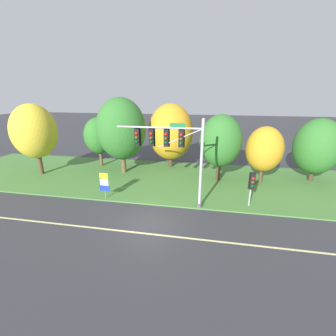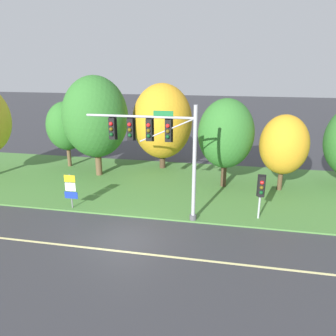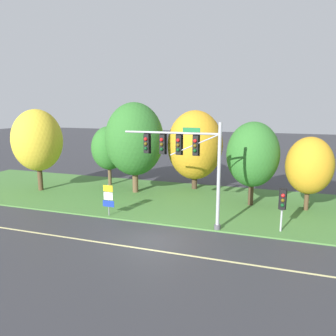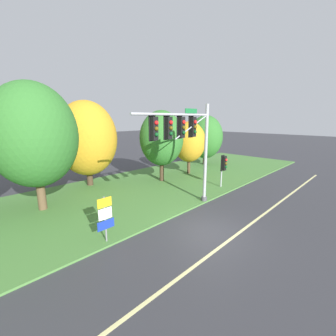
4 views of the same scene
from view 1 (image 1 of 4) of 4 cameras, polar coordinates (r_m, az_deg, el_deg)
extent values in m
plane|color=#333338|center=(15.82, -5.22, -13.72)|extent=(160.00, 160.00, 0.00)
cube|color=beige|center=(14.86, -6.48, -16.12)|extent=(36.00, 0.16, 0.01)
cube|color=#477A38|center=(23.01, 0.20, -2.78)|extent=(48.00, 11.50, 0.10)
cylinder|color=#9EA0A5|center=(16.36, 8.43, 0.64)|extent=(0.22, 0.22, 6.70)
cylinder|color=#4C4C51|center=(17.60, 7.93, -9.31)|extent=(0.40, 0.40, 0.30)
cylinder|color=#9EA0A5|center=(16.14, -2.36, 10.21)|extent=(6.21, 0.14, 0.14)
cylinder|color=#9EA0A5|center=(15.99, 3.15, 7.57)|extent=(3.14, 0.08, 1.47)
cube|color=black|center=(15.99, 3.40, 7.46)|extent=(0.34, 0.28, 1.22)
cube|color=black|center=(16.14, 3.47, 7.57)|extent=(0.46, 0.04, 1.34)
sphere|color=red|center=(15.76, 3.34, 8.41)|extent=(0.22, 0.22, 0.22)
sphere|color=#51420C|center=(15.82, 3.32, 7.34)|extent=(0.22, 0.22, 0.22)
sphere|color=#0C4219|center=(15.88, 3.30, 6.27)|extent=(0.22, 0.22, 0.22)
cube|color=black|center=(16.15, -0.44, 7.60)|extent=(0.34, 0.28, 1.22)
cube|color=black|center=(16.31, -0.34, 7.71)|extent=(0.46, 0.04, 1.34)
sphere|color=red|center=(15.92, -0.56, 8.54)|extent=(0.22, 0.22, 0.22)
sphere|color=#51420C|center=(15.98, -0.56, 7.48)|extent=(0.22, 0.22, 0.22)
sphere|color=#0C4219|center=(16.04, -0.56, 6.43)|extent=(0.22, 0.22, 0.22)
cube|color=black|center=(16.38, -4.19, 7.71)|extent=(0.34, 0.28, 1.22)
cube|color=black|center=(16.54, -4.05, 7.82)|extent=(0.46, 0.04, 1.34)
sphere|color=red|center=(16.16, -4.37, 8.64)|extent=(0.22, 0.22, 0.22)
sphere|color=#51420C|center=(16.21, -4.35, 7.59)|extent=(0.22, 0.22, 0.22)
sphere|color=#0C4219|center=(16.27, -4.32, 6.56)|extent=(0.22, 0.22, 0.22)
cube|color=black|center=(16.68, -7.82, 7.79)|extent=(0.34, 0.28, 1.22)
cube|color=black|center=(16.83, -7.66, 7.89)|extent=(0.46, 0.04, 1.34)
sphere|color=red|center=(16.46, -8.06, 8.70)|extent=(0.22, 0.22, 0.22)
sphere|color=#51420C|center=(16.52, -8.01, 7.67)|extent=(0.22, 0.22, 0.22)
sphere|color=#0C4219|center=(16.58, -7.97, 6.65)|extent=(0.22, 0.22, 0.22)
cube|color=#196B33|center=(15.82, 2.46, 10.84)|extent=(1.10, 0.04, 0.28)
cylinder|color=#9EA0A5|center=(18.26, 20.24, -5.21)|extent=(0.12, 0.12, 2.65)
cube|color=black|center=(17.79, 20.61, -3.21)|extent=(0.34, 0.28, 1.22)
cube|color=black|center=(17.94, 20.53, -3.02)|extent=(0.46, 0.04, 1.34)
sphere|color=red|center=(17.52, 20.82, -2.51)|extent=(0.22, 0.22, 0.22)
sphere|color=#51420C|center=(17.63, 20.71, -3.42)|extent=(0.22, 0.22, 0.22)
sphere|color=#0C4219|center=(17.74, 20.60, -4.32)|extent=(0.22, 0.22, 0.22)
cylinder|color=slate|center=(19.15, -15.79, -4.27)|extent=(0.08, 0.08, 2.25)
cube|color=gold|center=(18.82, -16.05, -1.92)|extent=(0.73, 0.03, 0.45)
cube|color=white|center=(19.01, -15.90, -3.48)|extent=(0.69, 0.03, 0.54)
cube|color=#193399|center=(19.22, -15.76, -5.01)|extent=(0.88, 0.03, 0.45)
cylinder|color=#4C3823|center=(27.44, -29.86, 2.07)|extent=(0.44, 0.44, 3.38)
ellipsoid|color=gold|center=(26.88, -30.85, 8.00)|extent=(4.41, 4.41, 5.51)
cylinder|color=brown|center=(27.88, -16.72, 3.28)|extent=(0.33, 0.33, 2.69)
ellipsoid|color=#2D6B28|center=(27.40, -17.16, 7.86)|extent=(3.35, 3.35, 4.19)
cylinder|color=brown|center=(24.84, -11.30, 2.68)|extent=(0.51, 0.51, 3.36)
ellipsoid|color=#2D6B28|center=(24.20, -11.77, 9.71)|extent=(5.10, 5.10, 6.37)
cylinder|color=#423021|center=(26.35, 0.66, 3.23)|extent=(0.50, 0.50, 2.70)
ellipsoid|color=#C68C1E|center=(25.76, 0.68, 9.11)|extent=(5.04, 5.04, 6.30)
cylinder|color=#423021|center=(22.63, 12.73, 0.41)|extent=(0.40, 0.40, 2.90)
ellipsoid|color=#2D6B28|center=(21.99, 13.20, 6.72)|extent=(3.98, 3.98, 4.98)
cylinder|color=#4C3823|center=(23.28, 22.63, -0.68)|extent=(0.34, 0.34, 2.44)
ellipsoid|color=#C68C1E|center=(22.72, 23.30, 4.43)|extent=(3.36, 3.36, 4.20)
cylinder|color=#423021|center=(26.27, 32.79, -0.33)|extent=(0.43, 0.43, 2.30)
ellipsoid|color=#2D6B28|center=(25.73, 33.69, 4.57)|extent=(4.25, 4.25, 5.32)
camera|label=2|loc=(2.41, 150.82, -4.59)|focal=35.00mm
camera|label=3|loc=(4.90, 151.55, -23.97)|focal=35.00mm
camera|label=4|loc=(14.95, -51.20, 1.81)|focal=24.00mm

